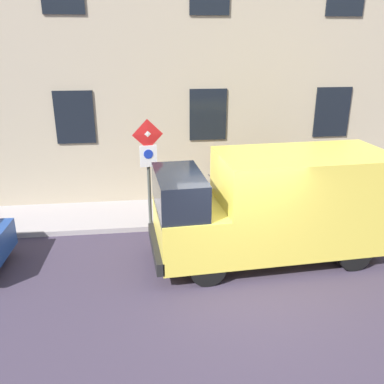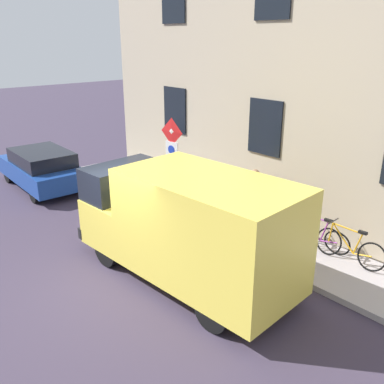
% 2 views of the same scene
% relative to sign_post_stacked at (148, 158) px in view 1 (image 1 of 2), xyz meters
% --- Properties ---
extents(ground_plane, '(80.00, 80.00, 0.00)m').
position_rel_sign_post_stacked_xyz_m(ground_plane, '(-3.03, -1.82, -1.98)').
color(ground_plane, '#3B3244').
extents(sidewalk_slab, '(2.01, 16.01, 0.14)m').
position_rel_sign_post_stacked_xyz_m(sidewalk_slab, '(0.79, -1.82, -1.91)').
color(sidewalk_slab, '#A49C9E').
rests_on(sidewalk_slab, ground_plane).
extents(building_facade, '(0.75, 14.01, 8.63)m').
position_rel_sign_post_stacked_xyz_m(building_facade, '(2.14, -1.82, 2.34)').
color(building_facade, tan).
rests_on(building_facade, ground_plane).
extents(sign_post_stacked, '(0.18, 0.56, 2.73)m').
position_rel_sign_post_stacked_xyz_m(sign_post_stacked, '(0.00, 0.00, 0.00)').
color(sign_post_stacked, '#474C47').
rests_on(sign_post_stacked, sidewalk_slab).
extents(delivery_van, '(2.34, 5.45, 2.50)m').
position_rel_sign_post_stacked_xyz_m(delivery_van, '(-1.90, -2.81, -0.64)').
color(delivery_van, '#EDD54C').
rests_on(delivery_van, ground_plane).
extents(bicycle_orange, '(0.46, 1.72, 0.89)m').
position_rel_sign_post_stacked_xyz_m(bicycle_orange, '(1.25, -4.90, -1.47)').
color(bicycle_orange, black).
rests_on(bicycle_orange, sidewalk_slab).
extents(bicycle_purple, '(0.46, 1.72, 0.89)m').
position_rel_sign_post_stacked_xyz_m(bicycle_purple, '(1.25, -4.04, -1.47)').
color(bicycle_purple, black).
rests_on(bicycle_purple, sidewalk_slab).
extents(bicycle_black, '(0.46, 1.71, 0.89)m').
position_rel_sign_post_stacked_xyz_m(bicycle_black, '(1.25, -3.17, -1.47)').
color(bicycle_black, black).
rests_on(bicycle_black, sidewalk_slab).
extents(bicycle_blue, '(0.49, 1.71, 0.89)m').
position_rel_sign_post_stacked_xyz_m(bicycle_blue, '(1.25, -2.30, -1.47)').
color(bicycle_blue, black).
rests_on(bicycle_blue, sidewalk_slab).
extents(pedestrian, '(0.40, 0.47, 1.72)m').
position_rel_sign_post_stacked_xyz_m(pedestrian, '(0.89, -2.30, -0.91)').
color(pedestrian, '#262B47').
rests_on(pedestrian, sidewalk_slab).
extents(litter_bin, '(0.44, 0.44, 0.90)m').
position_rel_sign_post_stacked_xyz_m(litter_bin, '(0.14, -3.15, -1.39)').
color(litter_bin, '#2D5133').
rests_on(litter_bin, sidewalk_slab).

